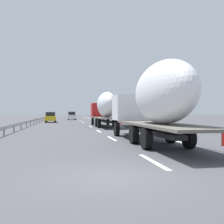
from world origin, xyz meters
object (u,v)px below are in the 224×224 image
at_px(car_white_van, 72,116).
at_px(car_yellow_coupe, 51,117).
at_px(truck_lead, 105,108).
at_px(road_sign, 108,111).
at_px(truck_trailing, 154,100).

relative_size(car_white_van, car_yellow_coupe, 1.03).
bearing_deg(truck_lead, car_yellow_coupe, 24.83).
bearing_deg(truck_lead, car_white_van, 5.85).
bearing_deg(car_yellow_coupe, road_sign, -86.37).
xyz_separation_m(truck_lead, car_white_van, (32.76, 3.36, -1.43)).
relative_size(car_white_van, road_sign, 1.57).
distance_m(car_yellow_coupe, road_sign, 10.68).
bearing_deg(truck_lead, truck_trailing, 180.00).
xyz_separation_m(truck_trailing, car_yellow_coupe, (35.04, 7.50, -1.57)).
relative_size(truck_trailing, road_sign, 4.84).
bearing_deg(road_sign, car_yellow_coupe, 93.63).
bearing_deg(truck_lead, road_sign, -10.41).
bearing_deg(road_sign, truck_trailing, 175.04).
height_order(truck_lead, car_yellow_coupe, truck_lead).
xyz_separation_m(truck_trailing, car_white_van, (51.59, 3.36, -1.53)).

